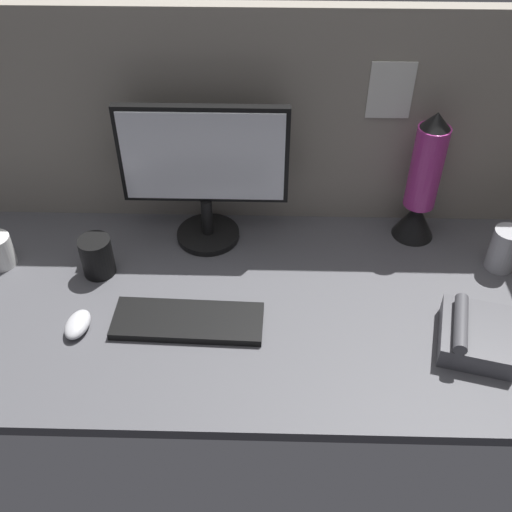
{
  "coord_description": "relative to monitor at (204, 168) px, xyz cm",
  "views": [
    {
      "loc": [
        2.88,
        -110.31,
        110.57
      ],
      "look_at": [
        -5.75,
        0.0,
        14.0
      ],
      "focal_mm": 42.21,
      "sensor_mm": 36.0,
      "label": 1
    }
  ],
  "objects": [
    {
      "name": "ground_plane",
      "position": [
        14.38,
        -25.13,
        -24.47
      ],
      "size": [
        180.0,
        80.0,
        3.0
      ],
      "primitive_type": "cube",
      "color": "#515156"
    },
    {
      "name": "mug_black_travel",
      "position": [
        -28.06,
        -16.35,
        -17.43
      ],
      "size": [
        8.6,
        8.6,
        11.09
      ],
      "color": "black",
      "rests_on": "ground_plane"
    },
    {
      "name": "mouse",
      "position": [
        -28.76,
        -37.2,
        -21.27
      ],
      "size": [
        6.84,
        10.27,
        3.4
      ],
      "primitive_type": "ellipsoid",
      "rotation": [
        0.0,
        0.0,
        -0.14
      ],
      "color": "silver",
      "rests_on": "ground_plane"
    },
    {
      "name": "cubicle_wall_back",
      "position": [
        14.42,
        12.36,
        7.85
      ],
      "size": [
        180.0,
        5.5,
        61.62
      ],
      "color": "gray",
      "rests_on": "ground_plane"
    },
    {
      "name": "desk_phone",
      "position": [
        66.71,
        -39.46,
        -19.78
      ],
      "size": [
        21.12,
        22.57,
        8.8
      ],
      "color": "#4C4C51",
      "rests_on": "ground_plane"
    },
    {
      "name": "monitor",
      "position": [
        0.0,
        0.0,
        0.0
      ],
      "size": [
        45.05,
        18.0,
        41.03
      ],
      "color": "black",
      "rests_on": "ground_plane"
    },
    {
      "name": "mug_steel",
      "position": [
        80.52,
        -11.41,
        -16.77
      ],
      "size": [
        7.67,
        7.67,
        12.41
      ],
      "color": "#B2B2B7",
      "rests_on": "ground_plane"
    },
    {
      "name": "keyboard",
      "position": [
        -2.11,
        -34.75,
        -21.97
      ],
      "size": [
        37.4,
        14.18,
        2.0
      ],
      "primitive_type": "cube",
      "rotation": [
        0.0,
        0.0,
        -0.03
      ],
      "color": "black",
      "rests_on": "ground_plane"
    },
    {
      "name": "lava_lamp",
      "position": [
        59.35,
        2.24,
        -6.61
      ],
      "size": [
        11.92,
        11.92,
        39.0
      ],
      "color": "black",
      "rests_on": "ground_plane"
    }
  ]
}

